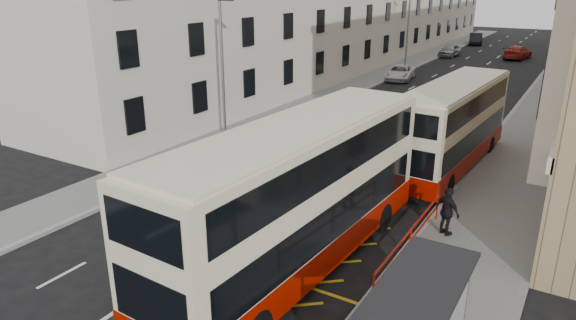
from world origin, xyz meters
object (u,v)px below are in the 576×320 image
Objects in this scene: pedestrian_far at (447,212)px; car_silver at (450,50)px; car_dark at (476,39)px; car_red at (517,52)px; double_decker_rear at (452,126)px; street_lamp_near at (223,66)px; white_van at (400,73)px; double_decker_front at (298,197)px; street_lamp_far at (408,25)px.

pedestrian_far is 48.51m from car_silver.
car_silver is 14.27m from car_dark.
car_red reaches higher than car_silver.
double_decker_rear is at bearing -92.06° from car_dark.
car_silver is (1.15, 42.88, -3.89)m from street_lamp_near.
car_silver is at bearing 24.32° from car_red.
white_van is 0.99× the size of car_dark.
double_decker_front reaches higher than car_dark.
double_decker_front reaches higher than car_silver.
double_decker_rear is 2.04× the size of car_red.
car_dark is 14.16m from car_red.
car_dark is (-8.43, 65.76, -1.69)m from double_decker_front.
street_lamp_far reaches higher than car_red.
double_decker_rear is at bearing -66.81° from street_lamp_far.
car_dark is at bearing -49.16° from pedestrian_far.
street_lamp_far is at bearing -39.11° from pedestrian_far.
double_decker_rear is at bearing -73.69° from white_van.
double_decker_front is 12.24m from double_decker_rear.
street_lamp_near is 1.65× the size of white_van.
street_lamp_far is at bearing 94.14° from white_van.
pedestrian_far is 0.38× the size of car_dark.
white_van is 21.29m from car_red.
car_dark is at bearing -50.81° from car_red.
car_dark is at bearing 100.14° from double_decker_front.
car_silver is 0.90× the size of car_dark.
white_van is at bearing -76.86° from street_lamp_far.
white_van is (-8.43, 33.68, -1.82)m from double_decker_front.
double_decker_rear reaches higher than car_red.
street_lamp_far is 0.73× the size of double_decker_rear.
car_red is at bearing -54.84° from pedestrian_far.
double_decker_rear is at bearing 17.16° from street_lamp_near.
street_lamp_near reaches higher than double_decker_front.
street_lamp_near is 1.00× the size of street_lamp_far.
street_lamp_near and street_lamp_far have the same top height.
street_lamp_far reaches higher than car_silver.
car_red is at bearing 60.78° from white_van.
car_silver is 0.82× the size of car_red.
pedestrian_far is 0.38× the size of white_van.
street_lamp_near reaches higher than white_van.
pedestrian_far is (13.23, -34.09, -3.57)m from street_lamp_far.
street_lamp_far is 1.82× the size of car_silver.
car_silver reaches higher than white_van.
pedestrian_far is 49.37m from car_red.
street_lamp_far reaches higher than double_decker_rear.
street_lamp_far is 1.65× the size of white_van.
street_lamp_near reaches higher than car_red.
street_lamp_near reaches higher than double_decker_rear.
street_lamp_near is 1.82× the size of car_silver.
car_red is at bearing -71.51° from car_dark.
street_lamp_far is at bearing 90.00° from street_lamp_near.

